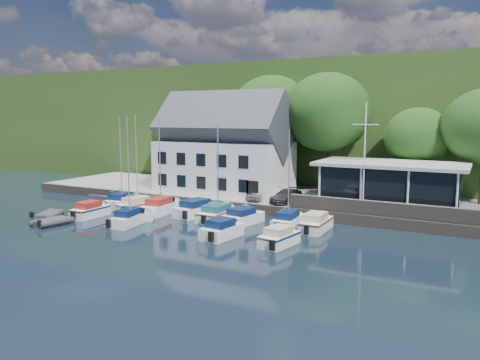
{
  "coord_description": "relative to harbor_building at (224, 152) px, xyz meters",
  "views": [
    {
      "loc": [
        18.76,
        -28.27,
        9.42
      ],
      "look_at": [
        -1.04,
        9.0,
        3.53
      ],
      "focal_mm": 35.0,
      "sensor_mm": 36.0,
      "label": 1
    }
  ],
  "objects": [
    {
      "name": "boat_r1_5",
      "position": [
        7.26,
        -9.45,
        -4.62
      ],
      "size": [
        3.09,
        6.04,
        1.47
      ],
      "primitive_type": null,
      "rotation": [
        0.0,
        0.0,
        -0.17
      ],
      "color": "white",
      "rests_on": "ground"
    },
    {
      "name": "boat_r2_4",
      "position": [
        12.8,
        -14.34,
        -4.62
      ],
      "size": [
        2.54,
        5.15,
        1.46
      ],
      "primitive_type": null,
      "rotation": [
        0.0,
        0.0,
        -0.16
      ],
      "color": "white",
      "rests_on": "ground"
    },
    {
      "name": "boat_r2_3",
      "position": [
        8.0,
        -14.35,
        -4.59
      ],
      "size": [
        2.61,
        5.41,
        1.52
      ],
      "primitive_type": null,
      "rotation": [
        0.0,
        0.0,
        -0.12
      ],
      "color": "white",
      "rests_on": "ground"
    },
    {
      "name": "tree_0",
      "position": [
        -11.05,
        6.14,
        -0.09
      ],
      "size": [
        6.24,
        6.24,
        8.52
      ],
      "primitive_type": null,
      "color": "#123810",
      "rests_on": "quay"
    },
    {
      "name": "dinghy_1",
      "position": [
        -7.09,
        -17.62,
        -4.98
      ],
      "size": [
        2.52,
        3.53,
        0.75
      ],
      "primitive_type": null,
      "rotation": [
        0.0,
        0.0,
        -0.2
      ],
      "color": "#36353A",
      "rests_on": "ground"
    },
    {
      "name": "boat_r1_7",
      "position": [
        13.72,
        -8.79,
        -4.59
      ],
      "size": [
        1.91,
        5.95,
        1.53
      ],
      "primitive_type": null,
      "rotation": [
        0.0,
        0.0,
        0.0
      ],
      "color": "white",
      "rests_on": "ground"
    },
    {
      "name": "boat_r2_1",
      "position": [
        -1.17,
        -14.36,
        -0.97
      ],
      "size": [
        2.62,
        6.12,
        8.76
      ],
      "primitive_type": null,
      "rotation": [
        0.0,
        0.0,
        0.16
      ],
      "color": "white",
      "rests_on": "ground"
    },
    {
      "name": "boat_r1_2",
      "position": [
        -1.71,
        -9.32,
        -0.56
      ],
      "size": [
        2.64,
        6.91,
        9.58
      ],
      "primitive_type": null,
      "rotation": [
        0.0,
        0.0,
        0.1
      ],
      "color": "white",
      "rests_on": "ground"
    },
    {
      "name": "harbor_building",
      "position": [
        0.0,
        0.0,
        0.0
      ],
      "size": [
        14.4,
        8.2,
        8.7
      ],
      "primitive_type": null,
      "color": "white",
      "rests_on": "quay"
    },
    {
      "name": "boat_r1_3",
      "position": [
        1.87,
        -8.51,
        -4.56
      ],
      "size": [
        3.27,
        7.09,
        1.58
      ],
      "primitive_type": null,
      "rotation": [
        0.0,
        0.0,
        -0.17
      ],
      "color": "white",
      "rests_on": "ground"
    },
    {
      "name": "club_pavilion",
      "position": [
        18.0,
        -0.5,
        -2.3
      ],
      "size": [
        13.2,
        7.2,
        4.1
      ],
      "primitive_type": null,
      "color": "black",
      "rests_on": "quay"
    },
    {
      "name": "field_patch",
      "position": [
        15.0,
        53.5,
        10.8
      ],
      "size": [
        50.0,
        30.0,
        0.3
      ],
      "primitive_type": "cube",
      "color": "#586030",
      "rests_on": "hillside"
    },
    {
      "name": "quay_face",
      "position": [
        7.0,
        -5.5,
        -4.85
      ],
      "size": [
        60.0,
        0.3,
        1.0
      ],
      "primitive_type": "cube",
      "color": "#5E554B",
      "rests_on": "ground"
    },
    {
      "name": "ground",
      "position": [
        7.0,
        -16.5,
        -5.35
      ],
      "size": [
        180.0,
        180.0,
        0.0
      ],
      "primitive_type": "plane",
      "color": "black",
      "rests_on": "ground"
    },
    {
      "name": "car_blue",
      "position": [
        13.24,
        -3.26,
        -3.75
      ],
      "size": [
        2.1,
        3.7,
        1.19
      ],
      "primitive_type": "imported",
      "rotation": [
        0.0,
        0.0,
        -0.22
      ],
      "color": "#2B4C83",
      "rests_on": "quay"
    },
    {
      "name": "boat_r2_0",
      "position": [
        -6.52,
        -13.71,
        -4.6
      ],
      "size": [
        1.9,
        5.32,
        1.51
      ],
      "primitive_type": null,
      "rotation": [
        0.0,
        0.0,
        0.01
      ],
      "color": "white",
      "rests_on": "ground"
    },
    {
      "name": "dinghy_0",
      "position": [
        -9.52,
        -15.78,
        -4.97
      ],
      "size": [
        3.16,
        3.8,
        0.76
      ],
      "primitive_type": null,
      "rotation": [
        0.0,
        0.0,
        0.43
      ],
      "color": "#36353A",
      "rests_on": "ground"
    },
    {
      "name": "boat_r1_1",
      "position": [
        -4.47,
        -9.42,
        -0.93
      ],
      "size": [
        2.62,
        6.44,
        8.83
      ],
      "primitive_type": null,
      "rotation": [
        0.0,
        0.0,
        -0.1
      ],
      "color": "white",
      "rests_on": "ground"
    },
    {
      "name": "car_white",
      "position": [
        8.21,
        -2.62,
        -3.8
      ],
      "size": [
        1.5,
        3.47,
        1.11
      ],
      "primitive_type": "imported",
      "rotation": [
        0.0,
        0.0,
        0.1
      ],
      "color": "white",
      "rests_on": "quay"
    },
    {
      "name": "tree_2",
      "position": [
        3.04,
        5.87,
        2.17
      ],
      "size": [
        9.54,
        9.54,
        13.04
      ],
      "primitive_type": null,
      "color": "#123810",
      "rests_on": "quay"
    },
    {
      "name": "seawall",
      "position": [
        19.0,
        -5.1,
        -3.75
      ],
      "size": [
        18.0,
        0.5,
        1.2
      ],
      "primitive_type": "cube",
      "color": "#5E554B",
      "rests_on": "quay"
    },
    {
      "name": "tree_4",
      "position": [
        19.37,
        5.83,
        0.25
      ],
      "size": [
        6.73,
        6.73,
        9.2
      ],
      "primitive_type": null,
      "color": "#123810",
      "rests_on": "quay"
    },
    {
      "name": "car_dgrey",
      "position": [
        8.74,
        -3.2,
        -3.72
      ],
      "size": [
        2.3,
        4.51,
        1.25
      ],
      "primitive_type": "imported",
      "rotation": [
        0.0,
        0.0,
        -0.13
      ],
      "color": "#2C2B30",
      "rests_on": "quay"
    },
    {
      "name": "car_silver",
      "position": [
        5.97,
        -3.26,
        -3.71
      ],
      "size": [
        1.89,
        3.88,
        1.28
      ],
      "primitive_type": "imported",
      "rotation": [
        0.0,
        0.0,
        -0.1
      ],
      "color": "#A3A3A7",
      "rests_on": "quay"
    },
    {
      "name": "boat_r1_6",
      "position": [
        11.28,
        -8.88,
        -0.9
      ],
      "size": [
        1.99,
        6.0,
        8.9
      ],
      "primitive_type": null,
      "rotation": [
        0.0,
        0.0,
        0.03
      ],
      "color": "white",
      "rests_on": "ground"
    },
    {
      "name": "flagpole",
      "position": [
        16.32,
        -3.94,
        0.4
      ],
      "size": [
        2.28,
        0.2,
        9.5
      ],
      "primitive_type": null,
      "color": "white",
      "rests_on": "quay"
    },
    {
      "name": "quay",
      "position": [
        7.0,
        1.0,
        -4.85
      ],
      "size": [
        60.0,
        13.0,
        1.0
      ],
      "primitive_type": "cube",
      "color": "gray",
      "rests_on": "ground"
    },
    {
      "name": "tree_1",
      "position": [
        -3.92,
        4.88,
        0.74
      ],
      "size": [
        7.46,
        7.46,
        10.19
      ],
      "primitive_type": null,
      "color": "#123810",
      "rests_on": "quay"
    },
    {
      "name": "boat_r1_4",
      "position": [
        4.58,
        -9.12,
        -0.86
      ],
      "size": [
        2.36,
        6.81,
        8.98
      ],
      "primitive_type": null,
      "rotation": [
        0.0,
        0.0,
        -0.03
      ],
      "color": "white",
      "rests_on": "ground"
    },
    {
      "name": "hillside",
      "position": [
        7.0,
        45.5,
        2.65
      ],
      "size": [
        160.0,
        75.0,
        16.0
      ],
      "primitive_type": "cube",
      "color": "#2C4E1D",
      "rests_on": "ground"
    },
    {
      "name": "gangway",
      "position": [
        -9.5,
        -7.5,
        -5.35
      ],
      "size": [
        1.2,
        6.0,
        1.4
      ],
      "primitive_type": null,
      "color": "#BBBBC0",
      "rests_on": "ground"
    },
    {
      "name": "tree_3",
      "position": [
        10.06,
        4.97,
        2.15
      ],
      "size": [
        9.52,
        9.52,
        13.01
      ],
      "primitive_type": null,
      "color": "#123810",
      "rests_on": "quay"
    },
    {
      "name": "boat_r1_0",
      "position": [
        -7.06,
        -8.79,
        -0.66
      ],
      "size": [
        2.6,
        6.16,
        9.37
      ],
      "primitive_type": null,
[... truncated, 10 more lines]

